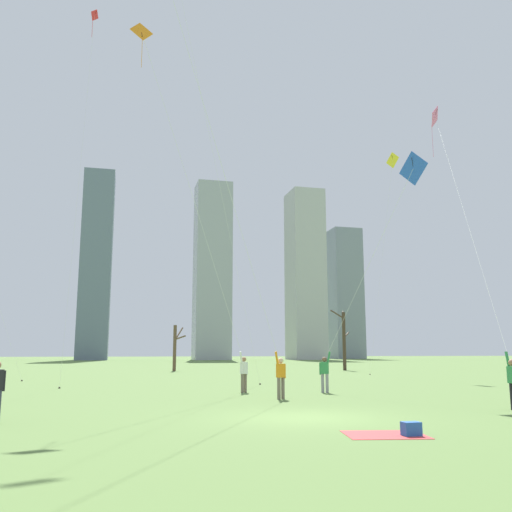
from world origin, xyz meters
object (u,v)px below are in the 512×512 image
(kite_flyer_far_back_blue, at_px, (346,323))
(kite_flyer_foreground_left_pink, at_px, (482,275))
(distant_kite_drifting_right_red, at_px, (91,56))
(bare_tree_rightmost, at_px, (175,346))
(kite_flyer_midfield_center_orange, at_px, (230,325))
(picnic_spot, at_px, (400,431))
(kite_flyer_midfield_left_green, at_px, (262,311))
(distant_kite_low_near_trees_yellow, at_px, (391,172))
(bare_tree_right_of_center, at_px, (344,338))

(kite_flyer_far_back_blue, xyz_separation_m, kite_flyer_foreground_left_pink, (4.07, -4.44, 1.76))
(distant_kite_drifting_right_red, bearing_deg, bare_tree_rightmost, 70.88)
(kite_flyer_midfield_center_orange, distance_m, distant_kite_drifting_right_red, 19.63)
(distant_kite_drifting_right_red, height_order, picnic_spot, distant_kite_drifting_right_red)
(kite_flyer_foreground_left_pink, height_order, picnic_spot, kite_flyer_foreground_left_pink)
(kite_flyer_midfield_left_green, bearing_deg, bare_tree_rightmost, 90.19)
(distant_kite_low_near_trees_yellow, bearing_deg, kite_flyer_far_back_blue, -124.62)
(kite_flyer_foreground_left_pink, bearing_deg, bare_tree_right_of_center, 76.68)
(distant_kite_low_near_trees_yellow, height_order, bare_tree_right_of_center, distant_kite_low_near_trees_yellow)
(kite_flyer_midfield_left_green, xyz_separation_m, distant_kite_low_near_trees_yellow, (16.02, 19.14, 13.16))
(kite_flyer_midfield_left_green, height_order, distant_kite_drifting_right_red, distant_kite_drifting_right_red)
(distant_kite_low_near_trees_yellow, distance_m, bare_tree_right_of_center, 18.44)
(kite_flyer_midfield_center_orange, bearing_deg, distant_kite_low_near_trees_yellow, 42.29)
(distant_kite_low_near_trees_yellow, relative_size, bare_tree_rightmost, 4.13)
(kite_flyer_far_back_blue, distance_m, picnic_spot, 12.96)
(distant_kite_drifting_right_red, bearing_deg, kite_flyer_midfield_center_orange, -45.63)
(picnic_spot, xyz_separation_m, bare_tree_right_of_center, (15.85, 41.11, 3.08))
(kite_flyer_midfield_left_green, xyz_separation_m, kite_flyer_midfield_center_orange, (-0.51, 4.10, -0.34))
(picnic_spot, bearing_deg, distant_kite_drifting_right_red, 112.42)
(picnic_spot, height_order, bare_tree_right_of_center, bare_tree_right_of_center)
(kite_flyer_far_back_blue, distance_m, distant_kite_drifting_right_red, 22.55)
(kite_flyer_midfield_left_green, bearing_deg, bare_tree_right_of_center, 62.33)
(kite_flyer_midfield_left_green, relative_size, bare_tree_rightmost, 4.89)
(kite_flyer_far_back_blue, height_order, kite_flyer_foreground_left_pink, kite_flyer_foreground_left_pink)
(kite_flyer_midfield_center_orange, bearing_deg, kite_flyer_midfield_left_green, -82.96)
(distant_kite_low_near_trees_yellow, bearing_deg, kite_flyer_foreground_left_pink, -109.26)
(picnic_spot, bearing_deg, kite_flyer_far_back_blue, 72.27)
(kite_flyer_foreground_left_pink, distance_m, picnic_spot, 11.95)
(distant_kite_drifting_right_red, bearing_deg, bare_tree_right_of_center, 39.48)
(kite_flyer_far_back_blue, height_order, bare_tree_rightmost, kite_flyer_far_back_blue)
(kite_flyer_midfield_center_orange, bearing_deg, distant_kite_drifting_right_red, 134.37)
(kite_flyer_midfield_center_orange, relative_size, picnic_spot, 8.23)
(bare_tree_right_of_center, bearing_deg, picnic_spot, -111.09)
(kite_flyer_foreground_left_pink, xyz_separation_m, bare_tree_rightmost, (-8.82, 35.67, -2.53))
(kite_flyer_far_back_blue, xyz_separation_m, picnic_spot, (-3.83, -11.99, -3.06))
(bare_tree_right_of_center, bearing_deg, distant_kite_low_near_trees_yellow, -92.88)
(kite_flyer_midfield_left_green, relative_size, kite_flyer_midfield_center_orange, 1.30)
(kite_flyer_foreground_left_pink, relative_size, distant_kite_drifting_right_red, 0.75)
(bare_tree_right_of_center, distance_m, bare_tree_rightmost, 16.92)
(distant_kite_drifting_right_red, height_order, bare_tree_rightmost, distant_kite_drifting_right_red)
(kite_flyer_midfield_center_orange, distance_m, bare_tree_right_of_center, 32.56)
(kite_flyer_midfield_left_green, relative_size, bare_tree_right_of_center, 3.53)
(kite_flyer_midfield_left_green, height_order, bare_tree_right_of_center, kite_flyer_midfield_left_green)
(kite_flyer_midfield_center_orange, relative_size, bare_tree_rightmost, 3.78)
(distant_kite_drifting_right_red, xyz_separation_m, picnic_spot, (8.64, -20.94, -19.58))
(kite_flyer_midfield_center_orange, relative_size, bare_tree_right_of_center, 2.72)
(kite_flyer_midfield_center_orange, xyz_separation_m, bare_tree_rightmost, (0.40, 29.78, -0.70))
(kite_flyer_foreground_left_pink, xyz_separation_m, kite_flyer_midfield_center_orange, (-9.22, 5.89, -1.84))
(kite_flyer_midfield_left_green, bearing_deg, distant_kite_drifting_right_red, 124.05)
(distant_kite_low_near_trees_yellow, relative_size, bare_tree_right_of_center, 2.98)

